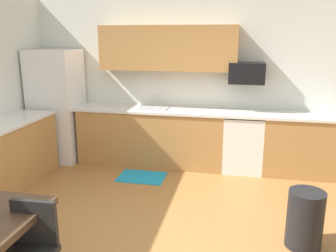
# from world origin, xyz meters

# --- Properties ---
(ground_plane) EXTENTS (12.00, 12.00, 0.00)m
(ground_plane) POSITION_xyz_m (0.00, 0.00, 0.00)
(ground_plane) COLOR #9E6B38
(wall_back) EXTENTS (5.80, 0.10, 2.70)m
(wall_back) POSITION_xyz_m (0.00, 2.65, 1.35)
(wall_back) COLOR silver
(wall_back) RESTS_ON ground
(cabinet_run_back) EXTENTS (2.39, 0.60, 0.90)m
(cabinet_run_back) POSITION_xyz_m (-0.55, 2.30, 0.45)
(cabinet_run_back) COLOR #AD7A42
(cabinet_run_back) RESTS_ON ground
(cabinet_run_back_right) EXTENTS (1.16, 0.60, 0.90)m
(cabinet_run_back_right) POSITION_xyz_m (1.82, 2.30, 0.45)
(cabinet_run_back_right) COLOR #AD7A42
(cabinet_run_back_right) RESTS_ON ground
(cabinet_run_left) EXTENTS (0.60, 2.00, 0.90)m
(cabinet_run_left) POSITION_xyz_m (-2.30, 0.80, 0.45)
(cabinet_run_left) COLOR #AD7A42
(cabinet_run_left) RESTS_ON ground
(countertop_back) EXTENTS (4.80, 0.64, 0.04)m
(countertop_back) POSITION_xyz_m (0.00, 2.30, 0.92)
(countertop_back) COLOR silver
(countertop_back) RESTS_ON cabinet_run_back
(upper_cabinets_back) EXTENTS (2.20, 0.34, 0.70)m
(upper_cabinets_back) POSITION_xyz_m (-0.30, 2.43, 1.90)
(upper_cabinets_back) COLOR #AD7A42
(refrigerator) EXTENTS (0.76, 0.70, 1.87)m
(refrigerator) POSITION_xyz_m (-2.18, 2.22, 0.94)
(refrigerator) COLOR white
(refrigerator) RESTS_ON ground
(oven_range) EXTENTS (0.60, 0.60, 0.91)m
(oven_range) POSITION_xyz_m (0.94, 2.30, 0.46)
(oven_range) COLOR white
(oven_range) RESTS_ON ground
(microwave) EXTENTS (0.54, 0.36, 0.32)m
(microwave) POSITION_xyz_m (0.94, 2.40, 1.54)
(microwave) COLOR black
(sink_basin) EXTENTS (0.48, 0.40, 0.14)m
(sink_basin) POSITION_xyz_m (-0.51, 2.30, 0.88)
(sink_basin) COLOR #A5A8AD
(sink_basin) RESTS_ON countertop_back
(sink_faucet) EXTENTS (0.02, 0.02, 0.24)m
(sink_faucet) POSITION_xyz_m (-0.51, 2.48, 1.04)
(sink_faucet) COLOR #B2B5BA
(sink_faucet) RESTS_ON countertop_back
(chair_near_table) EXTENTS (0.41, 0.41, 0.85)m
(chair_near_table) POSITION_xyz_m (-0.68, -1.04, 0.50)
(chair_near_table) COLOR black
(chair_near_table) RESTS_ON ground
(trash_bin) EXTENTS (0.36, 0.36, 0.60)m
(trash_bin) POSITION_xyz_m (1.57, 0.25, 0.30)
(trash_bin) COLOR black
(trash_bin) RESTS_ON ground
(floor_mat) EXTENTS (0.70, 0.50, 0.01)m
(floor_mat) POSITION_xyz_m (-0.54, 1.65, 0.01)
(floor_mat) COLOR #198CBF
(floor_mat) RESTS_ON ground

